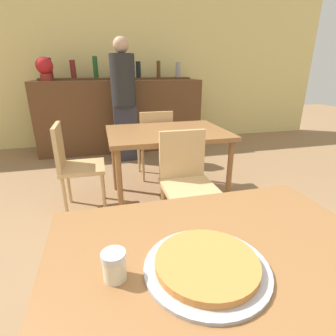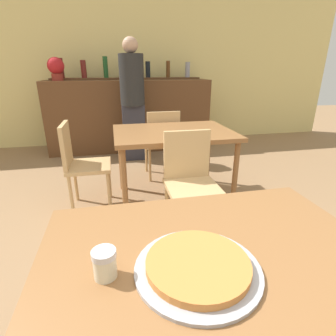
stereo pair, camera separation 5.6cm
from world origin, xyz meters
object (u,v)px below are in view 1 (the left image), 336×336
(chair_far_side_front, at_px, (186,176))
(pizza_tray, at_px, (207,265))
(chair_far_side_back, at_px, (155,140))
(chair_far_side_left, at_px, (73,162))
(potted_plant, at_px, (45,67))
(cheese_shaker, at_px, (114,265))
(person_standing, at_px, (124,97))

(chair_far_side_front, height_order, pizza_tray, chair_far_side_front)
(chair_far_side_back, distance_m, pizza_tray, 2.49)
(chair_far_side_left, bearing_deg, potted_plant, 12.59)
(pizza_tray, height_order, potted_plant, potted_plant)
(chair_far_side_left, xyz_separation_m, potted_plant, (-0.43, 1.94, 0.82))
(cheese_shaker, height_order, potted_plant, potted_plant)
(pizza_tray, distance_m, person_standing, 3.26)
(chair_far_side_left, xyz_separation_m, person_standing, (0.63, 1.41, 0.43))
(chair_far_side_front, distance_m, chair_far_side_back, 1.19)
(person_standing, bearing_deg, chair_far_side_left, -114.11)
(chair_far_side_front, height_order, cheese_shaker, chair_far_side_front)
(chair_far_side_front, xyz_separation_m, chair_far_side_back, (0.00, 1.19, 0.00))
(pizza_tray, bearing_deg, person_standing, 88.50)
(chair_far_side_back, xyz_separation_m, person_standing, (-0.27, 0.81, 0.43))
(chair_far_side_back, xyz_separation_m, pizza_tray, (-0.36, -2.45, 0.26))
(chair_far_side_front, height_order, chair_far_side_back, same)
(chair_far_side_front, relative_size, potted_plant, 2.57)
(chair_far_side_left, bearing_deg, chair_far_side_front, -123.55)
(chair_far_side_back, relative_size, pizza_tray, 2.24)
(chair_far_side_front, relative_size, chair_far_side_back, 1.00)
(chair_far_side_back, height_order, potted_plant, potted_plant)
(chair_far_side_back, xyz_separation_m, chair_far_side_left, (-0.90, -0.60, 0.00))
(chair_far_side_back, bearing_deg, chair_far_side_front, 90.00)
(chair_far_side_left, height_order, pizza_tray, chair_far_side_left)
(pizza_tray, height_order, person_standing, person_standing)
(cheese_shaker, relative_size, potted_plant, 0.27)
(pizza_tray, bearing_deg, chair_far_side_left, 106.33)
(chair_far_side_front, height_order, chair_far_side_left, same)
(cheese_shaker, distance_m, potted_plant, 3.86)
(chair_far_side_left, bearing_deg, chair_far_side_back, -56.45)
(chair_far_side_front, height_order, potted_plant, potted_plant)
(chair_far_side_left, height_order, cheese_shaker, chair_far_side_left)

